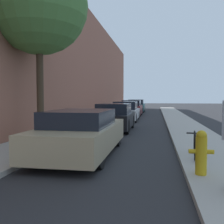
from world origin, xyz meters
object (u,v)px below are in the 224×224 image
Objects in this scene: parked_car_black at (115,118)px; parked_car_maroon at (132,108)px; fire_hydrant at (201,152)px; bicycle at (195,144)px; parked_car_teal at (136,106)px; parked_car_white at (126,112)px; parked_car_champagne at (82,133)px; street_tree_near at (39,5)px.

parked_car_maroon reaches higher than parked_car_black.
fire_hydrant reaches higher than bicycle.
parked_car_white is at bearing -89.50° from parked_car_teal.
parked_car_champagne is 1.11× the size of parked_car_maroon.
parked_car_champagne is 22.46m from parked_car_teal.
bicycle is (5.30, -2.00, -4.61)m from street_tree_near.
parked_car_champagne is at bearing -39.82° from street_tree_near.
parked_car_teal reaches higher than bicycle.
bicycle is at bearing -62.33° from parked_car_black.
street_tree_near reaches higher than bicycle.
parked_car_maroon is 15.62m from street_tree_near.
bicycle is at bearing 86.20° from fire_hydrant.
bicycle is (3.12, -5.96, -0.21)m from parked_car_black.
bicycle is at bearing -4.17° from parked_car_champagne.
fire_hydrant is at bearing -86.97° from bicycle.
parked_car_teal is at bearing 90.13° from parked_car_maroon.
parked_car_black is (0.06, 5.72, 0.01)m from parked_car_champagne.
parked_car_black is at bearing -89.43° from parked_car_teal.
parked_car_black is at bearing 124.51° from bicycle.
parked_car_teal reaches higher than parked_car_white.
parked_car_champagne is 5.72m from parked_car_black.
parked_car_white is 1.04× the size of parked_car_teal.
fire_hydrant is at bearing -68.42° from parked_car_black.
parked_car_maroon is 0.63× the size of street_tree_near.
parked_car_champagne is 5.20m from street_tree_near.
parked_car_white is 13.53m from fire_hydrant.
parked_car_champagne is 3.03× the size of bicycle.
fire_hydrant is at bearing -80.30° from parked_car_maroon.
parked_car_black is at bearing 111.58° from fire_hydrant.
bicycle is at bearing -20.66° from street_tree_near.
street_tree_near is at bearing -95.55° from parked_car_teal.
parked_car_maroon is (-0.08, 5.34, 0.03)m from parked_car_white.
parked_car_champagne is at bearing -89.72° from parked_car_teal.
parked_car_teal reaches higher than parked_car_champagne.
fire_hydrant is at bearing -82.56° from parked_car_teal.
parked_car_white is at bearing 112.33° from bicycle.
parked_car_teal is 22.93m from bicycle.
parked_car_champagne is at bearing -90.57° from parked_car_black.
parked_car_maroon is 2.74× the size of bicycle.
fire_hydrant is (3.18, -24.35, -0.10)m from parked_car_teal.
fire_hydrant is 0.59× the size of bicycle.
parked_car_champagne is 5.17× the size of fire_hydrant.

